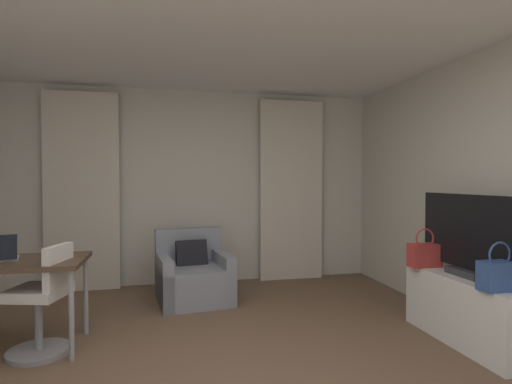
{
  "coord_description": "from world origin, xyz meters",
  "views": [
    {
      "loc": [
        -0.33,
        -2.52,
        1.4
      ],
      "look_at": [
        0.53,
        1.38,
        1.28
      ],
      "focal_mm": 28.31,
      "sensor_mm": 36.0,
      "label": 1
    }
  ],
  "objects": [
    {
      "name": "wall_window",
      "position": [
        0.0,
        3.03,
        1.3
      ],
      "size": [
        5.12,
        0.06,
        2.6
      ],
      "color": "beige",
      "rests_on": "ground"
    },
    {
      "name": "curtain_left_panel",
      "position": [
        -1.38,
        2.9,
        1.25
      ],
      "size": [
        0.9,
        0.06,
        2.5
      ],
      "color": "beige",
      "rests_on": "ground"
    },
    {
      "name": "curtain_right_panel",
      "position": [
        1.38,
        2.9,
        1.25
      ],
      "size": [
        0.9,
        0.06,
        2.5
      ],
      "color": "beige",
      "rests_on": "ground"
    },
    {
      "name": "armchair",
      "position": [
        -0.04,
        2.17,
        0.27
      ],
      "size": [
        0.89,
        0.92,
        0.8
      ],
      "color": "gray",
      "rests_on": "ground"
    },
    {
      "name": "desk_chair",
      "position": [
        -1.3,
        0.96,
        0.39
      ],
      "size": [
        0.49,
        0.49,
        0.88
      ],
      "color": "gray",
      "rests_on": "ground"
    },
    {
      "name": "tv_console",
      "position": [
        2.2,
        0.42,
        0.28
      ],
      "size": [
        0.45,
        1.21,
        0.57
      ],
      "color": "white",
      "rests_on": "ground"
    },
    {
      "name": "tv_flatscreen",
      "position": [
        2.2,
        0.45,
        0.91
      ],
      "size": [
        0.2,
        1.15,
        0.7
      ],
      "color": "#333338",
      "rests_on": "tv_console"
    },
    {
      "name": "handbag_primary",
      "position": [
        2.06,
        0.86,
        0.69
      ],
      "size": [
        0.3,
        0.14,
        0.37
      ],
      "color": "#B73833",
      "rests_on": "tv_console"
    },
    {
      "name": "handbag_secondary",
      "position": [
        2.09,
        0.01,
        0.69
      ],
      "size": [
        0.3,
        0.14,
        0.37
      ],
      "color": "#335193",
      "rests_on": "tv_console"
    }
  ]
}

